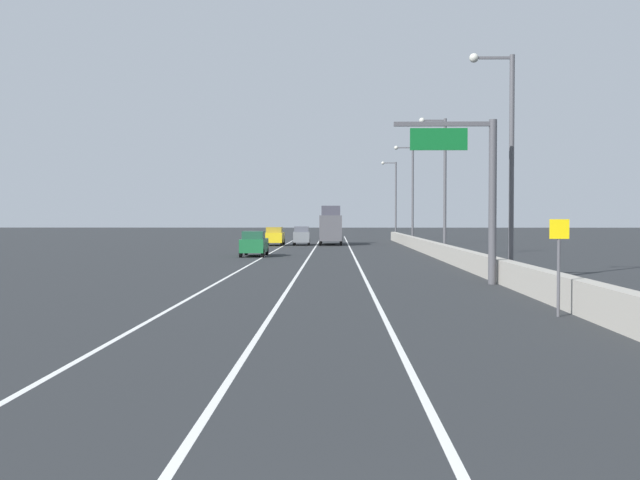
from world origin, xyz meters
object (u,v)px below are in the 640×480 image
(car_gray_0, at_px, (302,236))
(lamp_post_right_fourth, at_px, (410,189))
(lamp_post_right_fifth, at_px, (394,195))
(car_green_1, at_px, (254,244))
(speed_advisory_sign, at_px, (559,260))
(box_truck, at_px, (331,227))
(overhead_sign_gantry, at_px, (476,181))
(lamp_post_right_second, at_px, (506,152))
(lamp_post_right_third, at_px, (442,177))
(car_yellow_2, at_px, (275,236))

(car_gray_0, bearing_deg, lamp_post_right_fourth, -2.19)
(lamp_post_right_fifth, distance_m, car_green_1, 50.58)
(speed_advisory_sign, distance_m, box_truck, 63.81)
(overhead_sign_gantry, relative_size, lamp_post_right_fourth, 0.70)
(speed_advisory_sign, distance_m, lamp_post_right_second, 13.93)
(lamp_post_right_third, height_order, car_green_1, lamp_post_right_third)
(overhead_sign_gantry, relative_size, lamp_post_right_fifth, 0.70)
(car_green_1, relative_size, box_truck, 0.58)
(lamp_post_right_second, relative_size, car_yellow_2, 2.38)
(car_yellow_2, height_order, box_truck, box_truck)
(car_green_1, distance_m, car_yellow_2, 23.47)
(lamp_post_right_second, xyz_separation_m, box_truck, (-8.55, 50.22, -4.17))
(lamp_post_right_third, distance_m, car_green_1, 15.52)
(car_gray_0, distance_m, car_green_1, 24.74)
(speed_advisory_sign, distance_m, lamp_post_right_fourth, 61.40)
(lamp_post_right_third, height_order, car_yellow_2, lamp_post_right_third)
(overhead_sign_gantry, xyz_separation_m, box_truck, (-6.88, 51.68, -2.74))
(lamp_post_right_fifth, height_order, box_truck, lamp_post_right_fifth)
(lamp_post_right_second, bearing_deg, overhead_sign_gantry, -138.82)
(lamp_post_right_third, xyz_separation_m, lamp_post_right_fifth, (-0.10, 48.06, 0.00))
(car_gray_0, distance_m, car_yellow_2, 3.08)
(car_green_1, bearing_deg, lamp_post_right_third, 0.42)
(lamp_post_right_fifth, distance_m, car_yellow_2, 29.22)
(lamp_post_right_second, distance_m, lamp_post_right_fifth, 72.09)
(car_gray_0, relative_size, box_truck, 0.53)
(speed_advisory_sign, xyz_separation_m, car_gray_0, (-10.52, 61.68, -0.75))
(lamp_post_right_fourth, height_order, car_green_1, lamp_post_right_fourth)
(lamp_post_right_fourth, height_order, lamp_post_right_fifth, same)
(lamp_post_right_fifth, bearing_deg, lamp_post_right_second, -90.09)
(lamp_post_right_third, xyz_separation_m, car_yellow_2, (-14.83, 23.36, -5.16))
(lamp_post_right_second, height_order, lamp_post_right_third, same)
(overhead_sign_gantry, relative_size, lamp_post_right_third, 0.70)
(lamp_post_right_second, distance_m, lamp_post_right_fourth, 48.06)
(speed_advisory_sign, xyz_separation_m, lamp_post_right_second, (1.23, 13.17, 4.39))
(overhead_sign_gantry, xyz_separation_m, lamp_post_right_second, (1.67, 1.46, 1.43))
(overhead_sign_gantry, height_order, car_yellow_2, overhead_sign_gantry)
(car_yellow_2, bearing_deg, lamp_post_right_third, -57.60)
(lamp_post_right_second, distance_m, car_green_1, 28.41)
(lamp_post_right_second, height_order, lamp_post_right_fifth, same)
(overhead_sign_gantry, bearing_deg, lamp_post_right_fourth, 87.98)
(lamp_post_right_second, distance_m, box_truck, 51.11)
(lamp_post_right_second, relative_size, lamp_post_right_fourth, 1.00)
(overhead_sign_gantry, distance_m, car_green_1, 28.65)
(lamp_post_right_fifth, distance_m, car_gray_0, 26.89)
(overhead_sign_gantry, bearing_deg, lamp_post_right_third, 85.78)
(lamp_post_right_second, bearing_deg, lamp_post_right_fourth, 89.90)
(speed_advisory_sign, bearing_deg, car_yellow_2, 102.46)
(lamp_post_right_fourth, bearing_deg, lamp_post_right_third, -89.68)
(overhead_sign_gantry, xyz_separation_m, lamp_post_right_fourth, (1.75, 49.52, 1.43))
(car_gray_0, height_order, car_yellow_2, car_gray_0)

